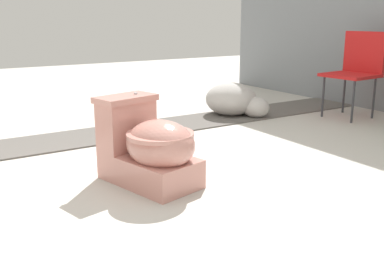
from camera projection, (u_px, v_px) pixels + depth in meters
ground_plane at (149, 183)px, 2.70m from camera, size 14.00×14.00×0.00m
gravel_strip at (137, 130)px, 3.95m from camera, size 0.56×8.00×0.01m
toilet at (150, 148)px, 2.65m from camera, size 0.70×0.51×0.52m
folding_chair_left at (357, 65)px, 4.40m from camera, size 0.47×0.47×0.83m
boulder_near at (231, 99)px, 4.54m from camera, size 0.58×0.58×0.33m
boulder_far at (255, 107)px, 4.43m from camera, size 0.34×0.31×0.21m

